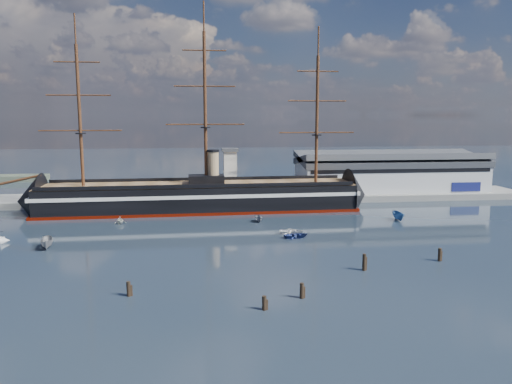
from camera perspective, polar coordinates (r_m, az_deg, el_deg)
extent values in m
plane|color=#162331|center=(124.98, -3.27, -3.79)|extent=(600.00, 600.00, 0.00)
cube|color=slate|center=(161.04, -0.54, -0.94)|extent=(180.00, 18.00, 2.00)
cube|color=#B7BABC|center=(175.72, 15.07, 1.88)|extent=(62.00, 20.00, 10.00)
cube|color=#3F4247|center=(175.16, 15.14, 3.70)|extent=(63.00, 21.00, 2.00)
cube|color=silver|center=(156.18, -2.98, 2.09)|extent=(4.00, 4.00, 14.00)
cube|color=#3F4247|center=(155.49, -3.00, 4.83)|extent=(5.00, 5.00, 1.00)
cube|color=black|center=(143.64, -6.47, -0.56)|extent=(88.28, 17.60, 7.00)
cube|color=silver|center=(143.45, -6.48, -0.09)|extent=(90.28, 17.88, 1.00)
cube|color=#4F0B00|center=(144.27, -6.45, -1.99)|extent=(90.28, 17.84, 0.90)
cone|color=black|center=(150.76, -24.44, -0.97)|extent=(14.28, 15.93, 15.68)
cone|color=black|center=(151.29, 11.42, -0.32)|extent=(11.28, 15.88, 15.68)
cube|color=brown|center=(143.10, -6.50, 0.86)|extent=(88.25, 16.32, 0.40)
cube|color=black|center=(142.95, -5.71, 1.43)|extent=(10.11, 6.18, 2.50)
cylinder|color=tan|center=(142.60, -4.92, 2.84)|extent=(3.20, 3.20, 9.00)
cylinder|color=#381E0F|center=(151.79, -26.54, 0.98)|extent=(17.76, 1.02, 4.43)
cylinder|color=#381E0F|center=(145.14, -19.50, 8.14)|extent=(0.90, 0.90, 38.00)
cylinder|color=#381E0F|center=(141.80, -5.83, 9.39)|extent=(0.90, 0.90, 42.00)
cylinder|color=#381E0F|center=(145.99, 6.98, 8.18)|extent=(0.90, 0.90, 36.00)
imported|color=#969696|center=(111.88, -22.73, -5.97)|extent=(7.45, 3.96, 2.83)
imported|color=navy|center=(112.52, 4.62, -5.22)|extent=(2.02, 3.69, 1.63)
imported|color=slate|center=(128.35, 0.33, -3.44)|extent=(4.96, 2.04, 1.95)
imported|color=silver|center=(130.95, -15.26, -3.51)|extent=(6.13, 4.22, 2.07)
imported|color=white|center=(116.14, 4.08, -4.77)|extent=(1.66, 3.55, 1.61)
imported|color=#34598A|center=(135.28, 15.97, -3.15)|extent=(7.22, 2.97, 2.84)
cylinder|color=black|center=(79.59, -14.32, -11.45)|extent=(0.64, 0.64, 2.99)
cylinder|color=black|center=(76.68, 5.24, -12.00)|extent=(0.64, 0.64, 3.06)
cylinder|color=black|center=(91.20, 12.23, -8.75)|extent=(0.64, 0.64, 3.71)
cylinder|color=black|center=(100.74, 20.22, -7.42)|extent=(0.64, 0.64, 3.19)
cylinder|color=black|center=(72.16, 0.94, -13.33)|extent=(0.64, 0.64, 2.75)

